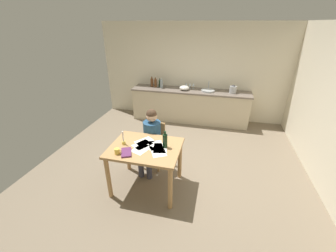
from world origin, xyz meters
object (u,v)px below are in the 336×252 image
candlestick (124,141)px  bottle_wine_red (160,83)px  book_magazine (126,152)px  wine_glass_back_left (186,84)px  coffee_mug (117,151)px  bottle_oil (152,83)px  person_seated (151,137)px  mixing_bowl (184,88)px  wine_glass_near_sink (194,85)px  sink_unit (208,90)px  bottle_sauce (162,84)px  wine_bottle_on_table (165,140)px  wine_glass_by_kettle (190,85)px  dining_table (146,154)px  chair_at_table (154,142)px  bottle_vinegar (155,83)px  stovetop_kettle (233,89)px

candlestick → bottle_wine_red: bottle_wine_red is taller
candlestick → book_magazine: bearing=-57.7°
wine_glass_back_left → coffee_mug: bearing=-98.2°
book_magazine → bottle_oil: bearing=76.5°
bottle_wine_red → person_seated: bearing=-78.1°
person_seated → mixing_bowl: 2.36m
wine_glass_near_sink → book_magazine: bearing=-99.7°
person_seated → bottle_wine_red: person_seated is taller
wine_glass_back_left → sink_unit: bearing=-13.3°
candlestick → bottle_sauce: (-0.17, 2.91, 0.15)m
bottle_wine_red → sink_unit: bearing=-3.4°
mixing_bowl → wine_glass_back_left: 0.20m
wine_bottle_on_table → wine_glass_back_left: bearing=93.1°
bottle_oil → bottle_sauce: bearing=-12.4°
bottle_sauce → wine_glass_by_kettle: (0.78, 0.15, -0.00)m
dining_table → wine_bottle_on_table: (0.31, 0.07, 0.25)m
book_magazine → bottle_sauce: (-0.31, 3.14, 0.21)m
chair_at_table → bottle_vinegar: bottle_vinegar is taller
dining_table → bottle_wine_red: size_ratio=4.54×
dining_table → chair_at_table: size_ratio=1.30×
mixing_bowl → wine_glass_back_left: bearing=84.8°
wine_glass_back_left → stovetop_kettle: bearing=-6.8°
candlestick → bottle_vinegar: 2.97m
wine_bottle_on_table → stovetop_kettle: 3.04m
coffee_mug → bottle_wine_red: bottle_wine_red is taller
person_seated → bottle_sauce: 2.44m
bottle_oil → bottle_sauce: bottle_oil is taller
mixing_bowl → wine_glass_by_kettle: (0.12, 0.20, 0.05)m
bottle_oil → bottle_wine_red: 0.23m
bottle_oil → bottle_vinegar: bottle_oil is taller
stovetop_kettle → wine_glass_back_left: (-1.26, 0.15, 0.01)m
wine_bottle_on_table → sink_unit: bearing=80.9°
bottle_oil → wine_glass_back_left: bottle_oil is taller
stovetop_kettle → bottle_oil: bearing=178.4°
chair_at_table → mixing_bowl: mixing_bowl is taller
mixing_bowl → wine_glass_near_sink: 0.30m
chair_at_table → wine_glass_by_kettle: wine_glass_by_kettle is taller
dining_table → stovetop_kettle: (1.40, 2.91, 0.33)m
bottle_sauce → wine_glass_near_sink: bearing=10.0°
sink_unit → candlestick: bearing=-111.1°
dining_table → bottle_oil: 3.11m
chair_at_table → dining_table: bearing=-84.1°
bottle_vinegar → wine_glass_near_sink: 1.07m
person_seated → stovetop_kettle: size_ratio=5.43×
coffee_mug → sink_unit: bearing=71.0°
book_magazine → wine_glass_by_kettle: wine_glass_by_kettle is taller
chair_at_table → wine_glass_by_kettle: bearing=82.4°
candlestick → wine_bottle_on_table: size_ratio=0.84×
chair_at_table → bottle_sauce: bottle_sauce is taller
coffee_mug → stovetop_kettle: (1.74, 3.19, 0.16)m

